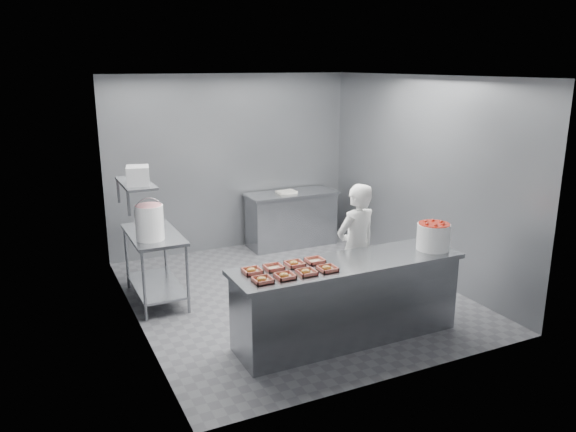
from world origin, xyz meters
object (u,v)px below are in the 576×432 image
at_px(tray_3, 327,268).
at_px(tray_7, 315,261).
at_px(tray_6, 294,264).
at_px(strawberry_tub, 433,236).
at_px(appliance, 138,176).
at_px(worker, 356,249).
at_px(tray_1, 285,276).
at_px(tray_4, 252,271).
at_px(tray_0, 262,280).
at_px(glaze_bucket, 150,222).
at_px(service_counter, 347,300).
at_px(back_counter, 291,219).
at_px(prep_table, 155,256).
at_px(tray_5, 274,267).
at_px(tray_2, 306,272).

xyz_separation_m(tray_3, tray_7, (0.00, 0.27, -0.00)).
distance_m(tray_6, strawberry_tub, 1.68).
bearing_deg(strawberry_tub, appliance, 147.60).
bearing_deg(tray_7, worker, 29.81).
bearing_deg(tray_1, tray_4, 131.61).
distance_m(tray_0, glaze_bucket, 1.97).
distance_m(glaze_bucket, appliance, 0.56).
bearing_deg(tray_3, appliance, 127.74).
distance_m(service_counter, back_counter, 3.37).
height_order(service_counter, glaze_bucket, glaze_bucket).
relative_size(service_counter, prep_table, 2.17).
relative_size(service_counter, tray_3, 13.88).
xyz_separation_m(tray_3, tray_4, (-0.72, 0.27, 0.00)).
bearing_deg(tray_6, tray_7, 0.00).
xyz_separation_m(tray_7, strawberry_tub, (1.42, -0.20, 0.14)).
relative_size(back_counter, worker, 0.94).
bearing_deg(tray_6, tray_5, 180.00).
bearing_deg(tray_4, strawberry_tub, -5.25).
bearing_deg(tray_0, tray_6, 29.38).
bearing_deg(glaze_bucket, tray_0, -69.71).
height_order(tray_1, worker, worker).
relative_size(prep_table, back_counter, 0.80).
distance_m(tray_6, worker, 1.16).
distance_m(tray_4, worker, 1.61).
bearing_deg(service_counter, back_counter, 74.52).
height_order(service_counter, tray_0, tray_0).
bearing_deg(glaze_bucket, tray_2, -57.74).
relative_size(tray_2, tray_6, 1.00).
bearing_deg(tray_0, glaze_bucket, 110.29).
relative_size(tray_3, tray_4, 1.00).
bearing_deg(glaze_bucket, tray_4, -66.56).
bearing_deg(tray_4, service_counter, -7.28).
relative_size(tray_0, appliance, 0.64).
distance_m(tray_1, tray_7, 0.55).
distance_m(prep_table, tray_7, 2.26).
bearing_deg(prep_table, tray_5, -65.30).
bearing_deg(worker, service_counter, 39.92).
relative_size(tray_1, strawberry_tub, 0.50).
distance_m(back_counter, tray_5, 3.59).
height_order(prep_table, tray_6, tray_6).
xyz_separation_m(tray_4, worker, (1.53, 0.46, -0.13)).
height_order(back_counter, tray_0, tray_0).
relative_size(tray_2, glaze_bucket, 0.36).
bearing_deg(tray_2, tray_7, 48.03).
xyz_separation_m(tray_5, appliance, (-1.00, 1.64, 0.75)).
bearing_deg(tray_2, service_counter, 13.15).
xyz_separation_m(prep_table, tray_2, (1.07, -2.09, 0.33)).
xyz_separation_m(service_counter, tray_5, (-0.82, 0.14, 0.47)).
bearing_deg(glaze_bucket, tray_7, -48.15).
height_order(tray_5, tray_7, same).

